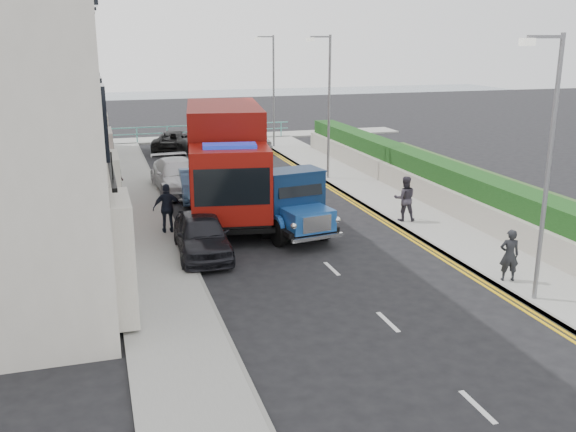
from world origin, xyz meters
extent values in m
plane|color=black|center=(0.00, 0.00, 0.00)|extent=(120.00, 120.00, 0.00)
cube|color=gray|center=(-5.20, 9.00, 0.06)|extent=(2.40, 38.00, 0.12)
cube|color=gray|center=(5.30, 9.00, 0.06)|extent=(2.60, 38.00, 0.12)
cube|color=gray|center=(0.00, 29.00, 0.06)|extent=(30.00, 2.50, 0.12)
plane|color=slate|center=(0.00, 60.00, 0.00)|extent=(120.00, 120.00, 0.00)
cube|color=silver|center=(-9.50, 13.00, 7.00)|extent=(6.00, 30.00, 14.00)
cube|color=black|center=(-6.35, 13.00, 3.60)|extent=(0.12, 28.00, 0.10)
cube|color=#B2AD9E|center=(6.60, 9.00, 0.55)|extent=(0.30, 28.00, 1.00)
cube|color=#153912|center=(7.30, 9.00, 0.95)|extent=(1.20, 28.00, 1.70)
cube|color=#59B2A5|center=(0.00, 28.20, 1.08)|extent=(13.00, 0.08, 0.06)
cube|color=#59B2A5|center=(0.00, 28.20, 0.65)|extent=(13.00, 0.06, 0.05)
cylinder|color=slate|center=(4.30, -2.00, 3.50)|extent=(0.12, 0.12, 7.00)
cube|color=slate|center=(3.80, -2.00, 6.90)|extent=(1.00, 0.08, 0.08)
cube|color=beige|center=(3.30, -2.00, 6.78)|extent=(0.35, 0.18, 0.18)
cylinder|color=slate|center=(4.30, 14.00, 3.50)|extent=(0.12, 0.12, 7.00)
cube|color=slate|center=(3.80, 14.00, 6.90)|extent=(1.00, 0.08, 0.08)
cube|color=beige|center=(3.30, 14.00, 6.78)|extent=(0.35, 0.18, 0.18)
cylinder|color=slate|center=(4.30, 24.00, 3.50)|extent=(0.12, 0.12, 7.00)
cube|color=slate|center=(3.80, 24.00, 6.90)|extent=(1.00, 0.08, 0.08)
cube|color=beige|center=(3.30, 24.00, 6.78)|extent=(0.35, 0.18, 0.18)
cylinder|color=black|center=(-0.96, 4.61, 0.48)|extent=(0.40, 0.98, 0.95)
cylinder|color=black|center=(0.77, 4.88, 0.48)|extent=(0.40, 0.98, 0.95)
cylinder|color=black|center=(-1.40, 7.36, 0.48)|extent=(0.40, 0.98, 0.95)
cylinder|color=black|center=(0.33, 7.63, 0.48)|extent=(0.40, 0.98, 0.95)
cube|color=black|center=(-0.32, 6.12, 0.62)|extent=(2.61, 5.01, 0.18)
cube|color=#1C4D98|center=(-0.03, 4.30, 0.97)|extent=(1.72, 1.52, 0.72)
cube|color=silver|center=(0.08, 3.65, 0.97)|extent=(1.04, 0.24, 0.55)
cube|color=#0C2244|center=(-0.21, 5.43, 1.54)|extent=(2.15, 1.49, 1.74)
cube|color=black|center=(-0.50, 7.30, 0.84)|extent=(2.50, 3.08, 0.12)
cylinder|color=black|center=(-3.52, 5.95, 0.62)|extent=(0.55, 1.29, 1.25)
cylinder|color=black|center=(-1.17, 5.58, 0.62)|extent=(0.55, 1.29, 1.25)
cylinder|color=black|center=(-2.99, 9.41, 0.62)|extent=(0.55, 1.29, 1.25)
cylinder|color=black|center=(-0.64, 9.05, 0.62)|extent=(0.55, 1.29, 1.25)
cylinder|color=black|center=(-2.61, 11.88, 0.62)|extent=(0.55, 1.29, 1.25)
cylinder|color=black|center=(-0.26, 11.51, 0.62)|extent=(0.55, 1.29, 1.25)
cube|color=black|center=(-1.90, 8.67, 0.85)|extent=(3.78, 8.23, 0.28)
cube|color=maroon|center=(-2.34, 5.76, 2.04)|extent=(3.01, 2.54, 2.49)
cube|color=black|center=(-2.50, 4.74, 2.15)|extent=(2.48, 0.47, 1.25)
cube|color=maroon|center=(-1.71, 9.91, 2.60)|extent=(3.69, 6.25, 3.40)
imported|color=black|center=(-3.60, 4.45, 0.71)|extent=(1.85, 4.21, 1.41)
imported|color=#5077AC|center=(-2.60, 12.00, 0.64)|extent=(1.57, 3.95, 1.28)
imported|color=silver|center=(-3.17, 13.74, 0.73)|extent=(2.30, 5.12, 1.46)
imported|color=black|center=(-1.93, 24.74, 0.65)|extent=(3.51, 5.12, 1.30)
imported|color=#B1B0B5|center=(2.42, 23.68, 0.82)|extent=(2.54, 5.03, 1.64)
imported|color=black|center=(4.40, -0.65, 0.89)|extent=(0.64, 0.52, 1.53)
imported|color=#37323D|center=(4.40, 5.89, 0.98)|extent=(0.99, 0.87, 1.72)
imported|color=black|center=(-4.40, 6.99, 1.00)|extent=(1.05, 0.47, 1.77)
imported|color=#362727|center=(-6.00, 13.57, 0.98)|extent=(0.98, 0.97, 1.71)
camera|label=1|loc=(-6.68, -15.40, 6.90)|focal=40.00mm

